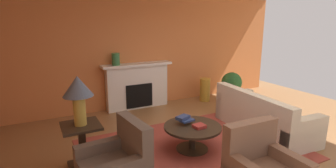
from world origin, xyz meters
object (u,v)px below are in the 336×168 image
(sofa, at_px, (262,118))
(table_lamp, at_px, (78,91))
(vase_mantel_left, at_px, (116,59))
(vase_tall_corner, at_px, (205,90))
(potted_plant, at_px, (231,85))
(fireplace, at_px, (137,87))
(side_table, at_px, (82,143))
(coffee_table, at_px, (192,132))

(sofa, distance_m, table_lamp, 3.60)
(vase_mantel_left, distance_m, vase_tall_corner, 2.65)
(potted_plant, bearing_deg, sofa, -113.03)
(fireplace, relative_size, vase_mantel_left, 6.13)
(side_table, bearing_deg, vase_tall_corner, 28.81)
(side_table, bearing_deg, fireplace, 52.53)
(coffee_table, distance_m, table_lamp, 2.03)
(sofa, relative_size, vase_mantel_left, 7.32)
(vase_tall_corner, bearing_deg, sofa, -95.19)
(coffee_table, xyz_separation_m, table_lamp, (-1.80, 0.30, 0.89))
(sofa, height_order, coffee_table, sofa)
(vase_mantel_left, bearing_deg, sofa, -48.80)
(fireplace, xyz_separation_m, potted_plant, (2.50, -0.70, -0.06))
(table_lamp, bearing_deg, side_table, 0.00)
(coffee_table, distance_m, vase_mantel_left, 2.81)
(fireplace, relative_size, table_lamp, 2.40)
(side_table, distance_m, vase_mantel_left, 2.74)
(coffee_table, bearing_deg, potted_plant, 37.72)
(side_table, height_order, table_lamp, table_lamp)
(sofa, bearing_deg, vase_mantel_left, 131.20)
(vase_mantel_left, bearing_deg, vase_tall_corner, -5.83)
(vase_tall_corner, height_order, potted_plant, potted_plant)
(fireplace, bearing_deg, sofa, -57.06)
(table_lamp, bearing_deg, sofa, -4.68)
(coffee_table, height_order, table_lamp, table_lamp)
(table_lamp, relative_size, potted_plant, 0.90)
(fireplace, xyz_separation_m, side_table, (-1.78, -2.32, -0.15))
(sofa, bearing_deg, fireplace, 122.94)
(potted_plant, bearing_deg, side_table, -159.26)
(fireplace, xyz_separation_m, vase_tall_corner, (1.90, -0.30, -0.23))
(sofa, xyz_separation_m, vase_mantel_left, (-2.24, 2.56, 1.02))
(side_table, relative_size, potted_plant, 0.84)
(coffee_table, height_order, vase_tall_corner, vase_tall_corner)
(side_table, xyz_separation_m, potted_plant, (4.28, 1.62, 0.09))
(coffee_table, height_order, vase_mantel_left, vase_mantel_left)
(sofa, distance_m, coffee_table, 1.67)
(table_lamp, relative_size, vase_mantel_left, 2.56)
(fireplace, xyz_separation_m, table_lamp, (-1.78, -2.32, 0.67))
(sofa, xyz_separation_m, side_table, (-3.47, 0.28, 0.10))
(fireplace, distance_m, sofa, 3.12)
(fireplace, relative_size, side_table, 2.57)
(fireplace, relative_size, coffee_table, 1.80)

